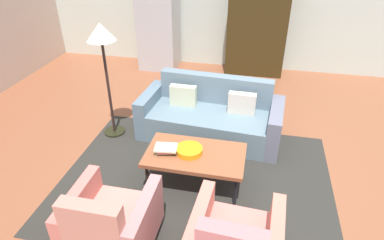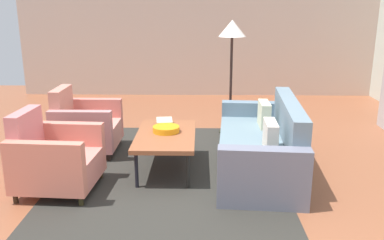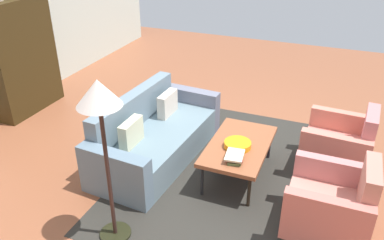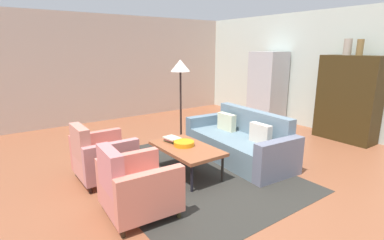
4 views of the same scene
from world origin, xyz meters
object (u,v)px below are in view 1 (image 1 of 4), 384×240
floor_lamp (102,43)px  book_stack (166,149)px  fruit_bowl (189,150)px  cabinet (257,31)px  couch (211,117)px  coffee_table (195,156)px  armchair_left (110,226)px  refrigerator (159,26)px

floor_lamp → book_stack: bearing=-39.2°
fruit_bowl → book_stack: size_ratio=1.11×
book_stack → cabinet: size_ratio=0.16×
couch → floor_lamp: size_ratio=1.26×
couch → floor_lamp: floor_lamp is taller
book_stack → cabinet: (0.87, 3.85, 0.41)m
couch → coffee_table: (-0.01, -1.19, 0.13)m
couch → cabinet: bearing=-97.0°
coffee_table → book_stack: bearing=-172.8°
coffee_table → book_stack: book_stack is taller
book_stack → cabinet: bearing=77.2°
armchair_left → couch: bearing=75.7°
refrigerator → cabinet: bearing=2.9°
coffee_table → armchair_left: size_ratio=1.36×
armchair_left → fruit_bowl: bearing=65.9°
coffee_table → refrigerator: size_ratio=0.65×
coffee_table → couch: bearing=89.7°
couch → floor_lamp: 1.90m
coffee_table → fruit_bowl: fruit_bowl is taller
armchair_left → cabinet: 5.13m
refrigerator → floor_lamp: bearing=-88.0°
coffee_table → refrigerator: refrigerator is taller
armchair_left → floor_lamp: floor_lamp is taller
floor_lamp → refrigerator: bearing=92.0°
armchair_left → book_stack: size_ratio=3.02×
cabinet → armchair_left: bearing=-102.7°
coffee_table → book_stack: size_ratio=4.11×
armchair_left → floor_lamp: 2.48m
armchair_left → refrigerator: size_ratio=0.48×
cabinet → floor_lamp: 3.59m
coffee_table → cabinet: bearing=82.2°
coffee_table → cabinet: size_ratio=0.67×
book_stack → floor_lamp: 1.73m
coffee_table → floor_lamp: bearing=149.4°
refrigerator → floor_lamp: size_ratio=1.08×
book_stack → floor_lamp: (-1.12, 0.92, 0.95)m
couch → cabinet: 2.74m
coffee_table → fruit_bowl: (-0.07, 0.00, 0.07)m
coffee_table → refrigerator: 4.06m
refrigerator → floor_lamp: refrigerator is taller
couch → armchair_left: 2.43m
armchair_left → refrigerator: (-0.97, 4.87, 0.58)m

